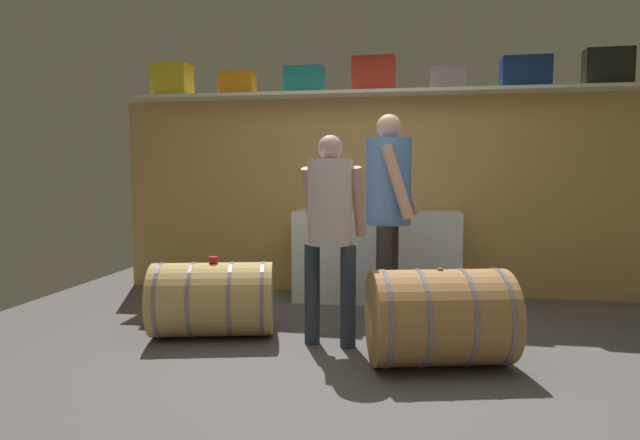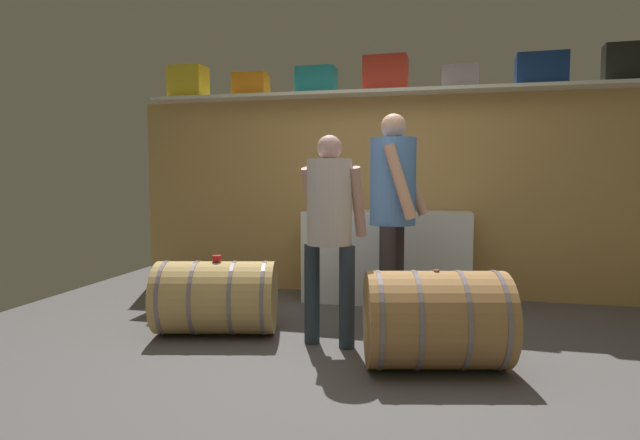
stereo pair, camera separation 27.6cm
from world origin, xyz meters
name	(u,v)px [view 1 (the left image)]	position (x,y,z in m)	size (l,w,h in m)	color
ground_plane	(364,340)	(0.00, 0.53, -0.01)	(6.56, 7.44, 0.02)	#575454
back_wall_panel	(376,196)	(0.00, 2.12, 1.00)	(5.36, 0.10, 2.01)	tan
high_shelf_board	(376,94)	(0.00, 1.97, 2.02)	(4.93, 0.40, 0.03)	silver
toolcase_yellow	(173,81)	(-2.12, 1.97, 2.21)	(0.37, 0.26, 0.33)	yellow
toolcase_orange	(237,84)	(-1.42, 1.97, 2.15)	(0.35, 0.23, 0.23)	orange
toolcase_teal	(304,81)	(-0.72, 1.97, 2.17)	(0.38, 0.26, 0.26)	teal
toolcase_red	(374,75)	(-0.02, 1.97, 2.20)	(0.41, 0.26, 0.33)	red
toolcase_grey	(448,79)	(0.69, 1.97, 2.14)	(0.33, 0.24, 0.21)	gray
toolcase_navy	(525,73)	(1.40, 1.97, 2.18)	(0.44, 0.27, 0.29)	navy
toolcase_black	(608,68)	(2.12, 1.97, 2.21)	(0.41, 0.18, 0.34)	black
work_cabinet	(376,256)	(0.03, 1.79, 0.44)	(1.58, 0.54, 0.87)	white
wine_bottle_green	(395,196)	(0.19, 1.97, 1.01)	(0.07, 0.07, 0.32)	#355B2C
wine_glass	(342,200)	(-0.32, 1.89, 0.98)	(0.08, 0.08, 0.15)	white
red_funnel	(326,205)	(-0.46, 1.73, 0.93)	(0.11, 0.11, 0.12)	red
wine_barrel_near	(213,299)	(-1.14, 0.42, 0.28)	(1.00, 0.74, 0.57)	tan
wine_barrel_far	(439,317)	(0.52, 0.06, 0.31)	(0.99, 0.79, 0.63)	#A77843
tasting_cup	(214,259)	(-1.13, 0.42, 0.59)	(0.07, 0.07, 0.04)	red
winemaker_pouring	(330,218)	(-0.23, 0.34, 0.92)	(0.47, 0.41, 1.50)	#29333E
visitor_tasting	(389,197)	(0.17, 0.90, 1.04)	(0.46, 0.53, 1.70)	#322D30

